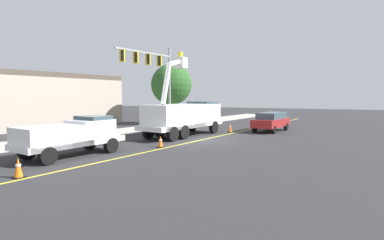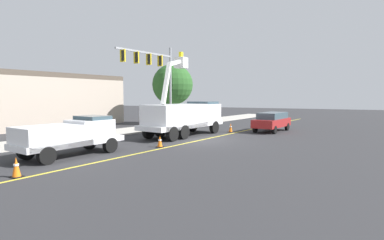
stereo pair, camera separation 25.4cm
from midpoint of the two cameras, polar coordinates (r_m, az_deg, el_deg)
ground at (r=21.92m, az=1.17°, el=-3.80°), size 120.00×120.00×0.00m
sidewalk_far_side at (r=27.29m, az=-13.43°, el=-2.15°), size 59.76×13.53×0.12m
lane_centre_stripe at (r=21.92m, az=1.17°, el=-3.79°), size 49.33×8.48×0.01m
utility_bucket_truck at (r=24.36m, az=-1.75°, el=0.85°), size 8.50×3.83×6.87m
service_pickup_truck at (r=17.30m, az=-22.10°, el=-2.64°), size 5.87×3.00×2.06m
passing_minivan at (r=28.21m, az=14.29°, el=-0.09°), size 5.05×2.67×1.69m
traffic_cone_leading at (r=13.80m, az=-30.12°, el=-7.72°), size 0.40×0.40×0.80m
traffic_cone_mid_front at (r=19.04m, az=-6.27°, el=-4.03°), size 0.40×0.40×0.72m
traffic_cone_mid_rear at (r=26.86m, az=6.83°, el=-1.44°), size 0.40×0.40×0.81m
traffic_signal_mast at (r=28.76m, az=-7.45°, el=9.39°), size 6.95×1.42×7.88m
commercial_building_backdrop at (r=34.88m, az=-29.82°, el=3.18°), size 20.76×11.29×5.43m
street_tree_right at (r=34.02m, az=-4.07°, el=6.60°), size 4.49×4.49×6.66m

